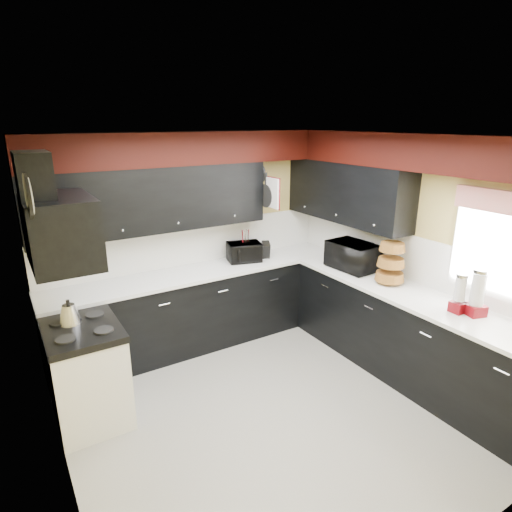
% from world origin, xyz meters
% --- Properties ---
extents(ground, '(3.60, 3.60, 0.00)m').
position_xyz_m(ground, '(0.00, 0.00, 0.00)').
color(ground, gray).
rests_on(ground, ground).
extents(wall_back, '(3.60, 0.06, 2.50)m').
position_xyz_m(wall_back, '(0.00, 1.80, 1.25)').
color(wall_back, '#E0C666').
rests_on(wall_back, ground).
extents(wall_right, '(0.06, 3.60, 2.50)m').
position_xyz_m(wall_right, '(1.80, 0.00, 1.25)').
color(wall_right, '#E0C666').
rests_on(wall_right, ground).
extents(wall_left, '(0.06, 3.60, 2.50)m').
position_xyz_m(wall_left, '(-1.80, 0.00, 1.25)').
color(wall_left, '#E0C666').
rests_on(wall_left, ground).
extents(ceiling, '(3.60, 3.60, 0.06)m').
position_xyz_m(ceiling, '(0.00, 0.00, 2.50)').
color(ceiling, white).
rests_on(ceiling, wall_back).
extents(cab_back, '(3.60, 0.60, 0.90)m').
position_xyz_m(cab_back, '(0.00, 1.50, 0.45)').
color(cab_back, black).
rests_on(cab_back, ground).
extents(cab_right, '(0.60, 3.00, 0.90)m').
position_xyz_m(cab_right, '(1.50, -0.30, 0.45)').
color(cab_right, black).
rests_on(cab_right, ground).
extents(counter_back, '(3.62, 0.64, 0.04)m').
position_xyz_m(counter_back, '(0.00, 1.50, 0.92)').
color(counter_back, white).
rests_on(counter_back, cab_back).
extents(counter_right, '(0.64, 3.02, 0.04)m').
position_xyz_m(counter_right, '(1.50, -0.30, 0.92)').
color(counter_right, white).
rests_on(counter_right, cab_right).
extents(splash_back, '(3.60, 0.02, 0.50)m').
position_xyz_m(splash_back, '(0.00, 1.79, 1.19)').
color(splash_back, white).
rests_on(splash_back, counter_back).
extents(splash_right, '(0.02, 3.60, 0.50)m').
position_xyz_m(splash_right, '(1.79, 0.00, 1.19)').
color(splash_right, white).
rests_on(splash_right, counter_right).
extents(upper_back, '(2.60, 0.35, 0.70)m').
position_xyz_m(upper_back, '(-0.50, 1.62, 1.80)').
color(upper_back, black).
rests_on(upper_back, wall_back).
extents(upper_right, '(0.35, 1.80, 0.70)m').
position_xyz_m(upper_right, '(1.62, 0.90, 1.80)').
color(upper_right, black).
rests_on(upper_right, wall_right).
extents(soffit_back, '(3.60, 0.36, 0.35)m').
position_xyz_m(soffit_back, '(0.00, 1.62, 2.33)').
color(soffit_back, black).
rests_on(soffit_back, wall_back).
extents(soffit_right, '(0.36, 3.24, 0.35)m').
position_xyz_m(soffit_right, '(1.62, -0.18, 2.33)').
color(soffit_right, black).
rests_on(soffit_right, wall_right).
extents(stove, '(0.60, 0.75, 0.86)m').
position_xyz_m(stove, '(-1.50, 0.75, 0.43)').
color(stove, white).
rests_on(stove, ground).
extents(cooktop, '(0.62, 0.77, 0.06)m').
position_xyz_m(cooktop, '(-1.50, 0.75, 0.89)').
color(cooktop, black).
rests_on(cooktop, stove).
extents(hood, '(0.50, 0.78, 0.55)m').
position_xyz_m(hood, '(-1.55, 0.75, 1.78)').
color(hood, black).
rests_on(hood, wall_left).
extents(hood_duct, '(0.24, 0.40, 0.40)m').
position_xyz_m(hood_duct, '(-1.68, 0.75, 2.20)').
color(hood_duct, black).
rests_on(hood_duct, wall_left).
extents(window, '(0.03, 0.86, 0.96)m').
position_xyz_m(window, '(1.79, -0.90, 1.55)').
color(window, white).
rests_on(window, wall_right).
extents(valance, '(0.04, 0.88, 0.20)m').
position_xyz_m(valance, '(1.73, -0.90, 1.95)').
color(valance, red).
rests_on(valance, wall_right).
extents(pan_top, '(0.03, 0.22, 0.40)m').
position_xyz_m(pan_top, '(0.82, 1.55, 2.00)').
color(pan_top, black).
rests_on(pan_top, upper_back).
extents(pan_mid, '(0.03, 0.28, 0.46)m').
position_xyz_m(pan_mid, '(0.82, 1.42, 1.75)').
color(pan_mid, black).
rests_on(pan_mid, upper_back).
extents(pan_low, '(0.03, 0.24, 0.42)m').
position_xyz_m(pan_low, '(0.82, 1.68, 1.72)').
color(pan_low, black).
rests_on(pan_low, upper_back).
extents(cut_board, '(0.03, 0.26, 0.35)m').
position_xyz_m(cut_board, '(0.83, 1.30, 1.80)').
color(cut_board, white).
rests_on(cut_board, upper_back).
extents(baskets, '(0.27, 0.27, 0.50)m').
position_xyz_m(baskets, '(1.52, 0.05, 1.18)').
color(baskets, brown).
rests_on(baskets, upper_right).
extents(clock, '(0.03, 0.30, 0.30)m').
position_xyz_m(clock, '(-1.77, 0.25, 2.15)').
color(clock, black).
rests_on(clock, wall_left).
extents(deco_plate, '(0.03, 0.24, 0.24)m').
position_xyz_m(deco_plate, '(1.77, -0.35, 2.25)').
color(deco_plate, white).
rests_on(deco_plate, wall_right).
extents(toaster_oven, '(0.47, 0.42, 0.23)m').
position_xyz_m(toaster_oven, '(0.58, 1.53, 1.06)').
color(toaster_oven, black).
rests_on(toaster_oven, counter_back).
extents(microwave, '(0.42, 0.59, 0.32)m').
position_xyz_m(microwave, '(1.52, 0.61, 1.10)').
color(microwave, black).
rests_on(microwave, counter_right).
extents(utensil_crock, '(0.20, 0.20, 0.16)m').
position_xyz_m(utensil_crock, '(0.61, 1.55, 1.02)').
color(utensil_crock, silver).
rests_on(utensil_crock, counter_back).
extents(knife_block, '(0.14, 0.16, 0.21)m').
position_xyz_m(knife_block, '(0.87, 1.49, 1.04)').
color(knife_block, black).
rests_on(knife_block, counter_back).
extents(kettle, '(0.21, 0.21, 0.17)m').
position_xyz_m(kettle, '(-1.56, 0.88, 1.01)').
color(kettle, silver).
rests_on(kettle, cooktop).
extents(dispenser_a, '(0.12, 0.12, 0.33)m').
position_xyz_m(dispenser_a, '(1.49, -0.78, 1.10)').
color(dispenser_a, '#61000B').
rests_on(dispenser_a, counter_right).
extents(dispenser_b, '(0.19, 0.19, 0.41)m').
position_xyz_m(dispenser_b, '(1.57, -0.90, 1.15)').
color(dispenser_b, '#5B040E').
rests_on(dispenser_b, counter_right).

